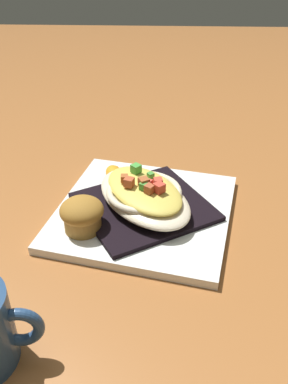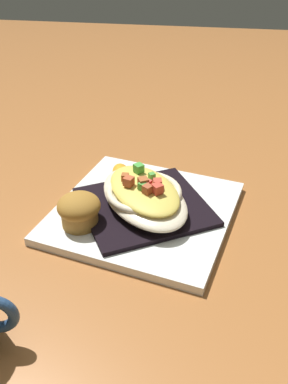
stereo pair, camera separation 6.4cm
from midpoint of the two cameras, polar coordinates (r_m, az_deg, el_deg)
name	(u,v)px [view 1 (the left image)]	position (r m, az deg, el deg)	size (l,w,h in m)	color
ground_plane	(144,215)	(0.66, -2.76, -3.22)	(2.60, 2.60, 0.00)	#A16130
square_plate	(144,212)	(0.66, -2.77, -2.75)	(0.26, 0.26, 0.01)	white
folded_napkin	(144,206)	(0.65, -2.80, -2.02)	(0.17, 0.18, 0.01)	black
gratin_dish	(144,194)	(0.64, -2.85, -0.34)	(0.21, 0.19, 0.05)	#F1E2C0
muffin	(82,214)	(0.61, -11.20, -3.02)	(0.06, 0.06, 0.05)	#A3712F
orange_garnish	(116,174)	(0.73, -6.29, 2.33)	(0.06, 0.06, 0.02)	#4F2361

